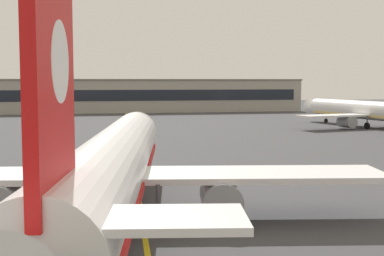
% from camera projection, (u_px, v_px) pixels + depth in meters
% --- Properties ---
extents(taxiway_centreline, '(14.56, 179.46, 0.01)m').
position_uv_depth(taxiway_centreline, '(134.00, 168.00, 51.48)').
color(taxiway_centreline, yellow).
rests_on(taxiway_centreline, ground).
extents(airliner_foreground, '(32.35, 41.33, 11.65)m').
position_uv_depth(airliner_foreground, '(114.00, 165.00, 31.34)').
color(airliner_foreground, white).
rests_on(airliner_foreground, ground).
extents(airliner_background, '(28.28, 36.09, 10.19)m').
position_uv_depth(airliner_background, '(371.00, 111.00, 95.18)').
color(airliner_background, white).
rests_on(airliner_background, ground).
extents(terminal_building, '(111.07, 12.40, 8.76)m').
position_uv_depth(terminal_building, '(95.00, 96.00, 142.70)').
color(terminal_building, '#9E998E').
rests_on(terminal_building, ground).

